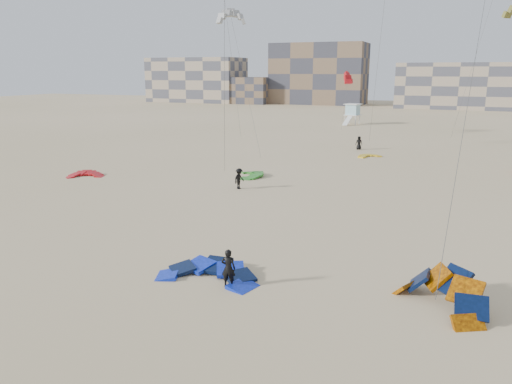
% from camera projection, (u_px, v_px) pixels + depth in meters
% --- Properties ---
extents(ground, '(320.00, 320.00, 0.00)m').
position_uv_depth(ground, '(196.00, 297.00, 22.35)').
color(ground, beige).
rests_on(ground, ground).
extents(kite_ground_blue, '(4.78, 5.02, 1.85)m').
position_uv_depth(kite_ground_blue, '(209.00, 278.00, 24.42)').
color(kite_ground_blue, '#1630F1').
rests_on(kite_ground_blue, ground).
extents(kite_ground_orange, '(6.24, 6.24, 4.41)m').
position_uv_depth(kite_ground_orange, '(440.00, 307.00, 21.39)').
color(kite_ground_orange, '#D37302').
rests_on(kite_ground_orange, ground).
extents(kite_ground_red, '(4.39, 4.47, 1.54)m').
position_uv_depth(kite_ground_red, '(86.00, 176.00, 47.89)').
color(kite_ground_red, red).
rests_on(kite_ground_red, ground).
extents(kite_ground_green, '(4.69, 4.55, 1.19)m').
position_uv_depth(kite_ground_green, '(250.00, 176.00, 48.03)').
color(kite_ground_green, green).
rests_on(kite_ground_green, ground).
extents(kite_ground_yellow, '(3.80, 3.81, 0.52)m').
position_uv_depth(kite_ground_yellow, '(369.00, 157.00, 58.78)').
color(kite_ground_yellow, yellow).
rests_on(kite_ground_yellow, ground).
extents(kitesurfer_main, '(0.74, 0.55, 1.85)m').
position_uv_depth(kitesurfer_main, '(228.00, 268.00, 23.19)').
color(kitesurfer_main, black).
rests_on(kitesurfer_main, ground).
extents(kitesurfer_c, '(0.92, 1.28, 1.79)m').
position_uv_depth(kitesurfer_c, '(239.00, 179.00, 42.63)').
color(kitesurfer_c, black).
rests_on(kitesurfer_c, ground).
extents(kitesurfer_e, '(0.88, 0.61, 1.73)m').
position_uv_depth(kitesurfer_e, '(359.00, 143.00, 63.99)').
color(kitesurfer_e, black).
rests_on(kitesurfer_e, ground).
extents(kite_fly_grey, '(9.03, 9.91, 16.19)m').
position_uv_depth(kite_fly_grey, '(231.00, 18.00, 58.09)').
color(kite_fly_grey, '#B9B9B9').
rests_on(kite_fly_grey, ground).
extents(kite_fly_red, '(4.00, 3.94, 9.01)m').
position_uv_depth(kite_fly_red, '(348.00, 79.00, 76.77)').
color(kite_fly_red, red).
rests_on(kite_fly_red, ground).
extents(lifeguard_tower_far, '(3.18, 5.52, 3.85)m').
position_uv_depth(lifeguard_tower_far, '(353.00, 114.00, 94.41)').
color(lifeguard_tower_far, white).
rests_on(lifeguard_tower_far, ground).
extents(condo_west_a, '(30.00, 15.00, 14.00)m').
position_uv_depth(condo_west_a, '(197.00, 80.00, 163.25)').
color(condo_west_a, tan).
rests_on(condo_west_a, ground).
extents(condo_west_b, '(28.00, 14.00, 18.00)m').
position_uv_depth(condo_west_b, '(319.00, 74.00, 151.95)').
color(condo_west_b, brown).
rests_on(condo_west_b, ground).
extents(condo_mid, '(32.00, 16.00, 12.00)m').
position_uv_depth(condo_mid, '(459.00, 86.00, 134.62)').
color(condo_mid, tan).
rests_on(condo_mid, ground).
extents(condo_fill_left, '(12.00, 10.00, 8.00)m').
position_uv_depth(condo_fill_left, '(251.00, 90.00, 154.94)').
color(condo_fill_left, brown).
rests_on(condo_fill_left, ground).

